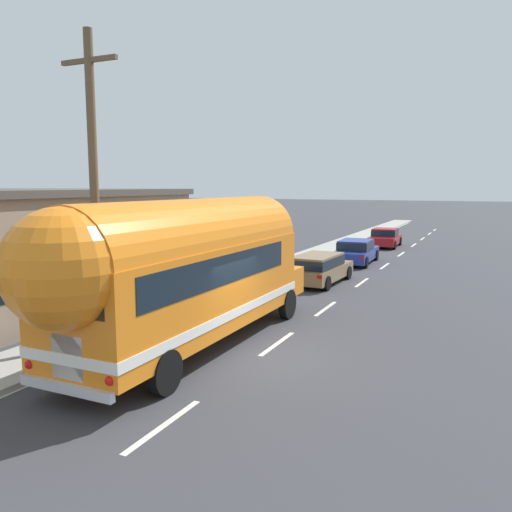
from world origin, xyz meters
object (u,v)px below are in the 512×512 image
object	(u,v)px
utility_pole	(94,188)
painted_bus	(184,268)
car_third	(385,237)
car_lead	(319,267)
car_second	(356,251)

from	to	relation	value
utility_pole	painted_bus	world-z (taller)	utility_pole
painted_bus	car_third	xyz separation A→B (m)	(0.19, 26.78, -1.58)
utility_pole	car_lead	distance (m)	12.36
painted_bus	car_second	distance (m)	17.93
utility_pole	car_second	world-z (taller)	utility_pole
painted_bus	car_lead	distance (m)	11.01
utility_pole	car_second	distance (m)	19.02
utility_pole	car_third	world-z (taller)	utility_pole
utility_pole	car_lead	size ratio (longest dim) A/B	1.86
painted_bus	car_third	world-z (taller)	painted_bus
car_second	car_third	distance (m)	8.91
car_second	car_lead	bearing A→B (deg)	-89.98
car_second	car_third	bearing A→B (deg)	90.20
utility_pole	car_second	size ratio (longest dim) A/B	1.79
utility_pole	painted_bus	bearing A→B (deg)	14.49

